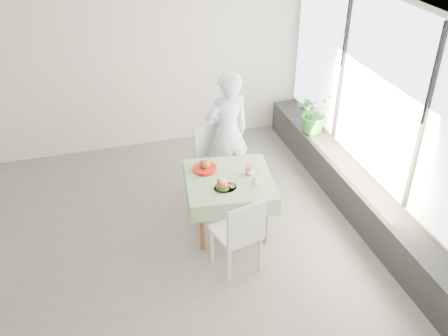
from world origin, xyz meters
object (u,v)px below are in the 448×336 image
object	(u,v)px
cafe_table	(229,197)
chair_near	(237,246)
juice_cup_orange	(249,170)
diner	(227,133)
chair_far	(217,175)
potted_plant	(314,112)
main_dish	(224,186)

from	to	relation	value
cafe_table	chair_near	xyz separation A→B (m)	(-0.13, -0.74, -0.15)
juice_cup_orange	diner	bearing A→B (deg)	91.91
cafe_table	chair_far	size ratio (longest dim) A/B	1.21
diner	potted_plant	xyz separation A→B (m)	(1.48, 0.40, -0.07)
cafe_table	potted_plant	distance (m)	2.15
chair_far	potted_plant	bearing A→B (deg)	15.86
chair_far	juice_cup_orange	distance (m)	0.94
cafe_table	diner	world-z (taller)	diner
diner	potted_plant	bearing A→B (deg)	-176.40
cafe_table	main_dish	bearing A→B (deg)	-121.76
cafe_table	chair_far	world-z (taller)	chair_far
diner	main_dish	bearing A→B (deg)	59.89
cafe_table	chair_near	world-z (taller)	chair_near
potted_plant	diner	bearing A→B (deg)	-165.00
cafe_table	diner	size ratio (longest dim) A/B	0.67
chair_far	potted_plant	world-z (taller)	potted_plant
cafe_table	diner	distance (m)	0.98
cafe_table	diner	xyz separation A→B (m)	(0.23, 0.85, 0.42)
main_dish	diner	bearing A→B (deg)	71.29
juice_cup_orange	potted_plant	bearing A→B (deg)	40.43
cafe_table	potted_plant	world-z (taller)	potted_plant
potted_plant	juice_cup_orange	bearing A→B (deg)	-139.57
juice_cup_orange	cafe_table	bearing A→B (deg)	-177.41
cafe_table	potted_plant	xyz separation A→B (m)	(1.71, 1.25, 0.36)
chair_far	diner	size ratio (longest dim) A/B	0.55
chair_near	juice_cup_orange	size ratio (longest dim) A/B	3.59
chair_near	main_dish	xyz separation A→B (m)	(0.01, 0.53, 0.48)
chair_far	juice_cup_orange	size ratio (longest dim) A/B	3.54
main_dish	potted_plant	distance (m)	2.35
cafe_table	juice_cup_orange	world-z (taller)	juice_cup_orange
diner	chair_far	bearing A→B (deg)	11.41
chair_near	potted_plant	distance (m)	2.76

